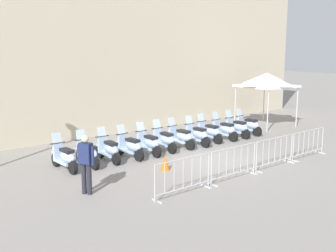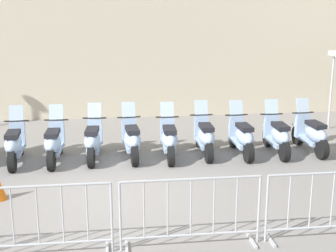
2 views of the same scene
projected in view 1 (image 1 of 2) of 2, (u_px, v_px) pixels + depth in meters
name	position (u px, v px, depth m)	size (l,w,h in m)	color
ground_plane	(209.00, 160.00, 15.13)	(120.00, 120.00, 0.00)	gray
building_facade	(101.00, 25.00, 19.94)	(28.00, 2.40, 10.63)	beige
motorcycle_0	(65.00, 158.00, 13.68)	(0.57, 1.73, 1.24)	black
motorcycle_1	(88.00, 154.00, 14.21)	(0.56, 1.72, 1.24)	black
motorcycle_2	(109.00, 150.00, 14.77)	(0.56, 1.72, 1.24)	black
motorcycle_3	(130.00, 147.00, 15.25)	(0.60, 1.72, 1.24)	black
motorcycle_4	(149.00, 144.00, 15.78)	(0.56, 1.72, 1.24)	black
motorcycle_5	(164.00, 140.00, 16.39)	(0.56, 1.72, 1.24)	black
motorcycle_6	(181.00, 137.00, 16.94)	(0.62, 1.72, 1.24)	black
motorcycle_7	(197.00, 135.00, 17.40)	(0.56, 1.72, 1.24)	black
motorcycle_8	(209.00, 132.00, 18.05)	(0.56, 1.73, 1.24)	black
motorcycle_9	(224.00, 130.00, 18.51)	(0.57, 1.73, 1.24)	black
motorcycle_10	(237.00, 128.00, 19.04)	(0.56, 1.72, 1.24)	black
motorcycle_11	(248.00, 126.00, 19.63)	(0.61, 1.72, 1.24)	black
barrier_segment_0	(183.00, 177.00, 11.37)	(2.07, 0.59, 1.07)	#B2B5B7
barrier_segment_1	(234.00, 163.00, 12.73)	(2.07, 0.59, 1.07)	#B2B5B7
barrier_segment_2	(275.00, 153.00, 14.08)	(2.07, 0.59, 1.07)	#B2B5B7
barrier_segment_3	(308.00, 144.00, 15.44)	(2.07, 0.59, 1.07)	#B2B5B7
officer_near_row_end	(86.00, 161.00, 11.32)	(0.38, 0.48, 1.73)	#23232D
canopy_tent	(267.00, 80.00, 21.55)	(2.58, 2.58, 2.91)	silver
traffic_cone	(165.00, 162.00, 13.75)	(0.32, 0.32, 0.55)	orange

